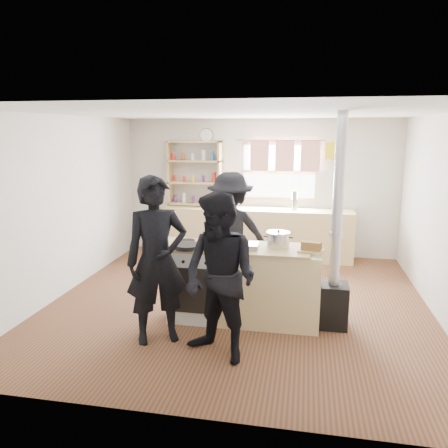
{
  "coord_description": "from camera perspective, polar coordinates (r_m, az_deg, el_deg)",
  "views": [
    {
      "loc": [
        0.84,
        -5.53,
        2.29
      ],
      "look_at": [
        -0.18,
        -0.1,
        1.1
      ],
      "focal_mm": 35.0,
      "sensor_mm": 36.0,
      "label": 1
    }
  ],
  "objects": [
    {
      "name": "back_counter",
      "position": [
        8.01,
        4.37,
        -1.17
      ],
      "size": [
        3.4,
        0.55,
        0.9
      ],
      "primitive_type": "cube",
      "color": "#D1B77E",
      "rests_on": "ground"
    },
    {
      "name": "person_near_right",
      "position": [
        4.35,
        -0.5,
        -7.11
      ],
      "size": [
        1.04,
        0.97,
        1.71
      ],
      "primitive_type": "imported",
      "rotation": [
        0.0,
        0.0,
        -0.5
      ],
      "color": "black",
      "rests_on": "ground"
    },
    {
      "name": "ground",
      "position": [
        6.05,
        1.91,
        -10.16
      ],
      "size": [
        5.0,
        5.0,
        0.01
      ],
      "primitive_type": "cube",
      "color": "brown",
      "rests_on": "ground"
    },
    {
      "name": "shelving_unit",
      "position": [
        8.17,
        -3.86,
        6.65
      ],
      "size": [
        1.0,
        0.28,
        1.2
      ],
      "color": "tan",
      "rests_on": "back_counter"
    },
    {
      "name": "stockpot_stove",
      "position": [
        5.47,
        -1.28,
        -1.38
      ],
      "size": [
        0.22,
        0.22,
        0.18
      ],
      "color": "silver",
      "rests_on": "cooking_island"
    },
    {
      "name": "cooking_island",
      "position": [
        5.35,
        2.58,
        -7.79
      ],
      "size": [
        1.97,
        0.64,
        0.93
      ],
      "color": "white",
      "rests_on": "ground"
    },
    {
      "name": "person_near_left",
      "position": [
        4.76,
        -8.75,
        -4.76
      ],
      "size": [
        0.8,
        0.71,
        1.83
      ],
      "primitive_type": "imported",
      "rotation": [
        0.0,
        0.0,
        0.5
      ],
      "color": "black",
      "rests_on": "ground"
    },
    {
      "name": "roast_tray",
      "position": [
        5.13,
        2.68,
        -2.84
      ],
      "size": [
        0.33,
        0.27,
        0.06
      ],
      "color": "silver",
      "rests_on": "cooking_island"
    },
    {
      "name": "thermos",
      "position": [
        7.85,
        9.18,
        2.98
      ],
      "size": [
        0.1,
        0.1,
        0.32
      ],
      "primitive_type": "cylinder",
      "color": "silver",
      "rests_on": "back_counter"
    },
    {
      "name": "flue_heater",
      "position": [
        5.28,
        14.16,
        -6.38
      ],
      "size": [
        0.35,
        0.35,
        2.5
      ],
      "color": "black",
      "rests_on": "ground"
    },
    {
      "name": "bread_board",
      "position": [
        5.08,
        11.32,
        -3.03
      ],
      "size": [
        0.32,
        0.26,
        0.12
      ],
      "color": "tan",
      "rests_on": "cooking_island"
    },
    {
      "name": "skillet_greens",
      "position": [
        5.15,
        -4.8,
        -2.87
      ],
      "size": [
        0.46,
        0.46,
        0.05
      ],
      "color": "black",
      "rests_on": "cooking_island"
    },
    {
      "name": "stockpot_counter",
      "position": [
        5.21,
        7.08,
        -2.01
      ],
      "size": [
        0.28,
        0.28,
        0.21
      ],
      "color": "#BBBBBE",
      "rests_on": "cooking_island"
    },
    {
      "name": "person_far",
      "position": [
        6.12,
        0.84,
        -1.31
      ],
      "size": [
        1.28,
        1.01,
        1.73
      ],
      "primitive_type": "imported",
      "rotation": [
        0.0,
        0.0,
        3.52
      ],
      "color": "black",
      "rests_on": "ground"
    }
  ]
}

